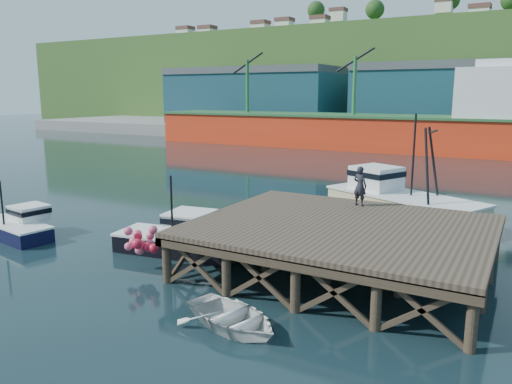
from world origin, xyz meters
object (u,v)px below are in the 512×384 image
Objects in this scene: trawler at (400,199)px; boat_navy at (18,225)px; dockworker at (360,186)px; boat_black at (182,237)px; dinghy at (232,317)px.

boat_navy is at bearing -116.99° from trawler.
boat_black is at bearing 48.95° from dockworker.
trawler is at bearing -79.55° from dockworker.
dockworker is at bearing 13.73° from dinghy.
dinghy is (15.58, -3.42, -0.24)m from boat_navy.
dockworker is (7.24, 4.81, 2.39)m from boat_black.
trawler is (7.78, 11.04, 0.61)m from boat_black.
dinghy is at bearing -3.09° from boat_navy.
boat_black is at bearing 23.26° from boat_navy.
dinghy is (6.41, -5.70, -0.32)m from boat_black.
boat_navy is 18.04m from dockworker.
boat_black is 13.52m from trawler.
trawler reaches higher than dockworker.
trawler reaches higher than boat_navy.
boat_black is 9.02m from dockworker.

